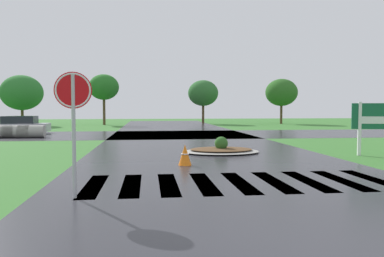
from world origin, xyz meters
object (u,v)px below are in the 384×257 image
object	(u,v)px
drainage_pipe_stack	(16,132)
traffic_cone	(185,155)
stop_sign	(73,104)
car_silver_hatch	(18,125)
median_island	(221,150)

from	to	relation	value
drainage_pipe_stack	traffic_cone	xyz separation A→B (m)	(9.44, -12.58, -0.06)
stop_sign	car_silver_hatch	size ratio (longest dim) A/B	0.60
car_silver_hatch	drainage_pipe_stack	bearing A→B (deg)	104.65
traffic_cone	car_silver_hatch	bearing A→B (deg)	122.79
stop_sign	traffic_cone	bearing A→B (deg)	51.98
drainage_pipe_stack	car_silver_hatch	bearing A→B (deg)	106.59
stop_sign	median_island	bearing A→B (deg)	53.33
car_silver_hatch	drainage_pipe_stack	size ratio (longest dim) A/B	1.29
stop_sign	median_island	xyz separation A→B (m)	(4.58, 7.48, -1.83)
stop_sign	car_silver_hatch	bearing A→B (deg)	105.59
car_silver_hatch	drainage_pipe_stack	xyz separation A→B (m)	(1.15, -3.85, -0.22)
drainage_pipe_stack	traffic_cone	world-z (taller)	drainage_pipe_stack
stop_sign	traffic_cone	world-z (taller)	stop_sign
stop_sign	traffic_cone	size ratio (longest dim) A/B	3.86
median_island	drainage_pipe_stack	distance (m)	14.64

